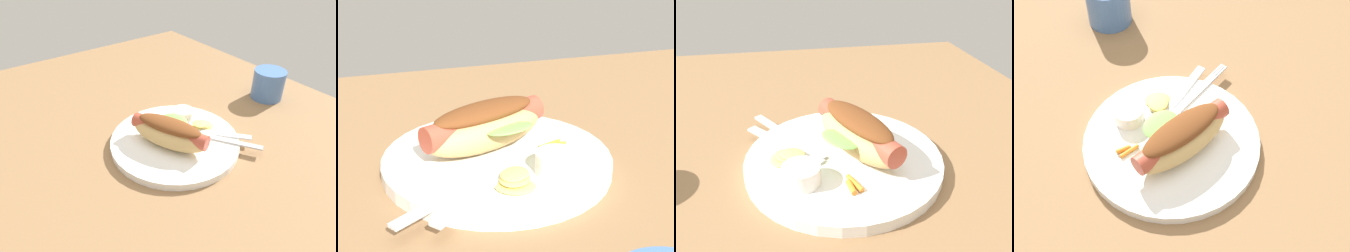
% 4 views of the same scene
% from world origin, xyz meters
% --- Properties ---
extents(ground_plane, '(1.20, 0.90, 0.02)m').
position_xyz_m(ground_plane, '(0.00, 0.00, -0.01)').
color(ground_plane, olive).
extents(plate, '(0.27, 0.27, 0.02)m').
position_xyz_m(plate, '(-0.03, 0.02, 0.01)').
color(plate, white).
rests_on(plate, ground_plane).
extents(hot_dog, '(0.18, 0.12, 0.06)m').
position_xyz_m(hot_dog, '(-0.04, 0.04, 0.05)').
color(hot_dog, tan).
rests_on(hot_dog, plate).
extents(sauce_ramekin, '(0.05, 0.05, 0.02)m').
position_xyz_m(sauce_ramekin, '(0.02, -0.04, 0.03)').
color(sauce_ramekin, white).
rests_on(sauce_ramekin, plate).
extents(fork, '(0.15, 0.10, 0.00)m').
position_xyz_m(fork, '(-0.10, -0.05, 0.02)').
color(fork, silver).
rests_on(fork, plate).
extents(knife, '(0.12, 0.11, 0.00)m').
position_xyz_m(knife, '(-0.07, -0.06, 0.02)').
color(knife, silver).
rests_on(knife, plate).
extents(chips_pile, '(0.05, 0.06, 0.01)m').
position_xyz_m(chips_pile, '(-0.04, -0.05, 0.02)').
color(chips_pile, '#E5CF68').
rests_on(chips_pile, plate).
extents(carrot_garnish, '(0.04, 0.02, 0.01)m').
position_xyz_m(carrot_garnish, '(0.04, 0.02, 0.02)').
color(carrot_garnish, orange).
rests_on(carrot_garnish, plate).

